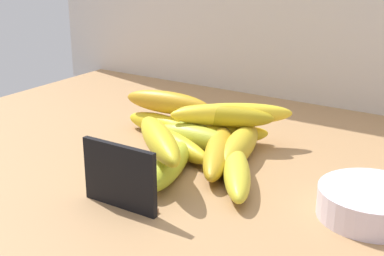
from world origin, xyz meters
TOP-DOWN VIEW (x-y plane):
  - counter_top at (0.00, 0.00)cm, footprint 110.00×76.00cm
  - chalkboard_sign at (-0.99, -18.34)cm, footprint 11.00×1.80cm
  - fruit_bowl at (26.30, -3.74)cm, footprint 13.24×13.24cm
  - banana_0 at (-5.49, -0.39)cm, footprint 17.33×9.56cm
  - banana_1 at (3.92, 3.79)cm, footprint 8.13×17.56cm
  - banana_2 at (8.16, -4.75)cm, footprint 12.03×16.75cm
  - banana_3 at (-3.40, 2.99)cm, footprint 15.06×4.21cm
  - banana_4 at (-1.89, 6.76)cm, footprint 15.41×13.80cm
  - banana_5 at (-1.02, -7.59)cm, footprint 8.79×16.84cm
  - banana_6 at (2.18, 0.51)cm, footprint 12.28×20.51cm
  - banana_7 at (-6.32, 8.52)cm, footprint 8.04×15.79cm
  - banana_8 at (-12.17, 6.08)cm, footprint 15.58×5.11cm
  - banana_9 at (-0.49, 8.22)cm, footprint 18.12×14.50cm
  - banana_10 at (-12.15, 7.51)cm, footprint 16.35×5.32cm
  - banana_11 at (-2.05, -8.55)cm, footprint 16.20×14.78cm
  - banana_12 at (-0.79, 7.13)cm, footprint 16.24×8.66cm

SIDE VIEW (x-z plane):
  - counter_top at x=0.00cm, z-range 0.00..3.00cm
  - banana_0 at x=-5.49cm, z-range 3.00..6.44cm
  - banana_4 at x=-1.89cm, z-range 3.00..6.53cm
  - banana_8 at x=-12.17cm, z-range 3.00..6.64cm
  - banana_2 at x=8.16cm, z-range 3.00..6.65cm
  - fruit_bowl at x=26.30cm, z-range 3.00..6.65cm
  - banana_5 at x=-1.02cm, z-range 3.00..6.87cm
  - banana_7 at x=-6.32cm, z-range 3.00..6.87cm
  - banana_6 at x=2.18cm, z-range 3.00..6.98cm
  - banana_3 at x=-3.40cm, z-range 3.00..7.20cm
  - banana_1 at x=3.92cm, z-range 3.00..7.22cm
  - chalkboard_sign at x=-0.99cm, z-range 2.66..11.06cm
  - banana_12 at x=-0.79cm, z-range 6.53..10.05cm
  - banana_9 at x=-0.49cm, z-range 6.53..10.17cm
  - banana_10 at x=-12.15cm, z-range 6.64..10.46cm
  - banana_11 at x=-2.05cm, z-range 6.87..10.65cm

